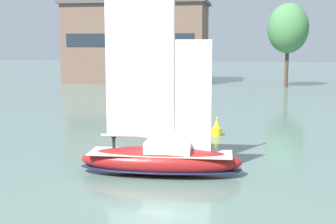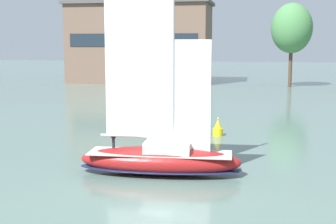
# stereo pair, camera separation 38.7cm
# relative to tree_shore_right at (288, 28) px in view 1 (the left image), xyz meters

# --- Properties ---
(ground_plane) EXTENTS (400.00, 400.00, 0.00)m
(ground_plane) POSITION_rel_tree_shore_right_xyz_m (-13.03, -69.06, -12.03)
(ground_plane) COLOR slate
(waterfront_building) EXTENTS (32.92, 15.10, 18.33)m
(waterfront_building) POSITION_rel_tree_shore_right_xyz_m (-33.45, 5.67, -2.82)
(waterfront_building) COLOR brown
(waterfront_building) RESTS_ON ground
(tree_shore_right) EXTENTS (8.35, 8.35, 17.18)m
(tree_shore_right) POSITION_rel_tree_shore_right_xyz_m (0.00, 0.00, 0.00)
(tree_shore_right) COLOR #4C3828
(tree_shore_right) RESTS_ON ground
(sailboat_main) EXTENTS (11.60, 3.89, 15.70)m
(sailboat_main) POSITION_rel_tree_shore_right_xyz_m (-13.01, -69.06, -10.81)
(sailboat_main) COLOR maroon
(sailboat_main) RESTS_ON ground
(sailboat_moored_near_marina) EXTENTS (5.75, 6.10, 9.03)m
(sailboat_moored_near_marina) POSITION_rel_tree_shore_right_xyz_m (-23.12, -28.36, -11.41)
(sailboat_moored_near_marina) COLOR maroon
(sailboat_moored_near_marina) RESTS_ON ground
(sailboat_moored_far_slip) EXTENTS (6.25, 3.99, 8.37)m
(sailboat_moored_far_slip) POSITION_rel_tree_shore_right_xyz_m (-29.15, -12.26, -11.46)
(sailboat_moored_far_slip) COLOR maroon
(sailboat_moored_far_slip) RESTS_ON ground
(channel_buoy) EXTENTS (1.01, 1.01, 1.84)m
(channel_buoy) POSITION_rel_tree_shore_right_xyz_m (-10.22, -54.58, -11.31)
(channel_buoy) COLOR yellow
(channel_buoy) RESTS_ON ground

